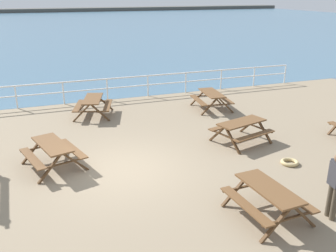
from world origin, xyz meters
TOP-DOWN VIEW (x-y plane):
  - ground_plane at (0.00, 0.00)m, footprint 30.00×24.00m
  - sea_band at (0.00, 52.75)m, footprint 142.00×90.00m
  - distant_shoreline at (0.00, 95.75)m, footprint 142.00×6.00m
  - seaward_railing at (-0.00, 7.75)m, footprint 23.07×0.07m
  - picnic_table_near_left at (4.39, 0.68)m, footprint 2.13×1.91m
  - picnic_table_near_right at (2.57, -3.60)m, footprint 1.64×1.89m
  - picnic_table_far_left at (5.19, 4.62)m, footprint 1.71×1.95m
  - picnic_table_far_right at (-0.02, 5.51)m, footprint 1.95×2.15m
  - picnic_table_seaward at (-2.00, 0.90)m, footprint 1.93×2.14m
  - visitor at (3.96, -4.17)m, footprint 0.27×0.52m
  - rope_coil at (4.90, -1.42)m, footprint 0.55×0.55m

SIDE VIEW (x-z plane):
  - ground_plane at x=0.00m, z-range -0.20..0.00m
  - sea_band at x=0.00m, z-range 0.00..0.00m
  - distant_shoreline at x=0.00m, z-range -0.90..0.90m
  - rope_coil at x=4.90m, z-range 0.00..0.11m
  - picnic_table_near_left at x=4.39m, z-range 0.19..0.98m
  - picnic_table_near_right at x=2.57m, z-range 0.19..0.98m
  - picnic_table_far_left at x=5.19m, z-range 0.19..0.98m
  - picnic_table_far_right at x=-0.02m, z-range 0.19..0.98m
  - picnic_table_seaward at x=-2.00m, z-range 0.19..0.98m
  - seaward_railing at x=0.00m, z-range 0.22..1.30m
  - visitor at x=3.96m, z-range 0.12..1.78m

